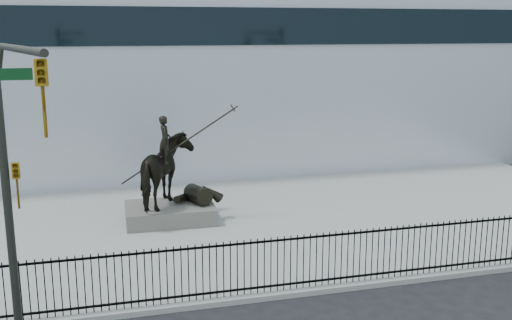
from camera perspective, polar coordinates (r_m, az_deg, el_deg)
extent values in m
plane|color=black|center=(15.40, 6.17, -14.35)|extent=(120.00, 120.00, 0.00)
cube|color=gray|center=(21.53, -0.60, -6.09)|extent=(30.00, 12.00, 0.15)
cube|color=silver|center=(33.25, -6.32, 8.19)|extent=(44.00, 14.00, 9.00)
cube|color=black|center=(16.32, 4.58, -11.53)|extent=(22.00, 0.05, 0.05)
cube|color=black|center=(15.86, 4.66, -7.39)|extent=(22.00, 0.05, 0.05)
cube|color=black|center=(16.09, 4.62, -9.57)|extent=(22.00, 0.03, 1.50)
cube|color=#5A5852|center=(21.75, -8.18, -5.01)|extent=(3.18, 2.23, 0.59)
imported|color=black|center=(21.34, -8.31, -1.07)|extent=(2.18, 2.53, 2.49)
imported|color=black|center=(21.10, -8.67, 1.92)|extent=(0.42, 0.62, 1.68)
cylinder|color=black|center=(21.19, -7.46, 1.30)|extent=(4.01, 0.16, 2.53)
cylinder|color=#262923|center=(13.54, -22.64, -3.17)|extent=(0.18, 0.18, 7.00)
cylinder|color=#262923|center=(10.92, -22.23, 9.86)|extent=(1.47, 4.84, 0.12)
imported|color=#AC7C13|center=(8.79, -19.60, 5.52)|extent=(0.18, 0.22, 1.10)
imported|color=#AC7C13|center=(13.46, -21.79, -2.31)|extent=(0.16, 0.20, 1.00)
cube|color=#0C3F19|center=(11.89, -22.67, 7.54)|extent=(0.90, 0.03, 0.22)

